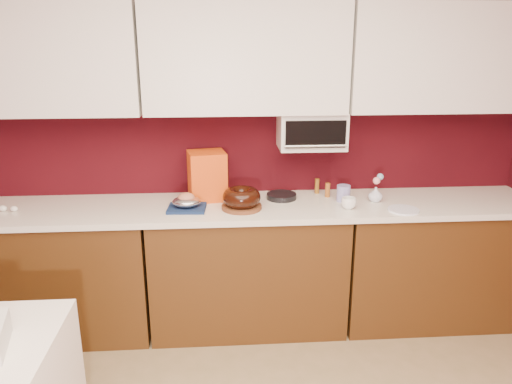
{
  "coord_description": "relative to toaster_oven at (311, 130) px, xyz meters",
  "views": [
    {
      "loc": [
        -0.17,
        -1.25,
        1.98
      ],
      "look_at": [
        0.05,
        1.84,
        1.02
      ],
      "focal_mm": 35.0,
      "sensor_mm": 36.0,
      "label": 1
    }
  ],
  "objects": [
    {
      "name": "upper_cabinet_right",
      "position": [
        0.88,
        -0.02,
        0.48
      ],
      "size": [
        1.31,
        0.33,
        0.7
      ],
      "primitive_type": "cube",
      "color": "white",
      "rests_on": "wall_back"
    },
    {
      "name": "upper_cabinet_left",
      "position": [
        -1.78,
        -0.02,
        0.48
      ],
      "size": [
        1.31,
        0.33,
        0.7
      ],
      "primitive_type": "cube",
      "color": "white",
      "rests_on": "wall_back"
    },
    {
      "name": "base_cabinet_center",
      "position": [
        -0.45,
        -0.17,
        -0.95
      ],
      "size": [
        1.31,
        0.58,
        0.86
      ],
      "primitive_type": "cube",
      "color": "#48290E",
      "rests_on": "floor"
    },
    {
      "name": "blue_jar",
      "position": [
        0.21,
        -0.13,
        -0.42
      ],
      "size": [
        0.12,
        0.12,
        0.11
      ],
      "primitive_type": "cylinder",
      "rotation": [
        0.0,
        0.0,
        -0.32
      ],
      "color": "#1D1B97",
      "rests_on": "countertop"
    },
    {
      "name": "wall_back",
      "position": [
        -0.45,
        0.15,
        -0.12
      ],
      "size": [
        4.0,
        0.02,
        2.5
      ],
      "primitive_type": "cube",
      "color": "#3A080E",
      "rests_on": "floor"
    },
    {
      "name": "flower_pink",
      "position": [
        0.43,
        -0.16,
        -0.33
      ],
      "size": [
        0.05,
        0.05,
        0.05
      ],
      "primitive_type": "sphere",
      "color": "pink",
      "rests_on": "flower_vase"
    },
    {
      "name": "foil_ham_nest",
      "position": [
        -0.85,
        -0.23,
        -0.42
      ],
      "size": [
        0.23,
        0.22,
        0.07
      ],
      "primitive_type": "ellipsoid",
      "rotation": [
        0.0,
        0.0,
        -0.41
      ],
      "color": "silver",
      "rests_on": "navy_towel"
    },
    {
      "name": "toaster_oven",
      "position": [
        0.0,
        0.0,
        0.0
      ],
      "size": [
        0.45,
        0.3,
        0.25
      ],
      "primitive_type": "cube",
      "color": "white",
      "rests_on": "upper_cabinet_center"
    },
    {
      "name": "toaster_oven_handle",
      "position": [
        0.0,
        -0.18,
        -0.07
      ],
      "size": [
        0.42,
        0.02,
        0.02
      ],
      "primitive_type": "cylinder",
      "rotation": [
        0.0,
        1.57,
        0.0
      ],
      "color": "silver",
      "rests_on": "toaster_oven"
    },
    {
      "name": "amber_bottle",
      "position": [
        0.12,
        -0.03,
        -0.42
      ],
      "size": [
        0.04,
        0.04,
        0.1
      ],
      "primitive_type": "cylinder",
      "rotation": [
        0.0,
        0.0,
        -0.22
      ],
      "color": "#98511B",
      "rests_on": "countertop"
    },
    {
      "name": "china_plate",
      "position": [
        0.56,
        -0.36,
        -0.47
      ],
      "size": [
        0.25,
        0.25,
        0.01
      ],
      "primitive_type": "cylinder",
      "rotation": [
        0.0,
        0.0,
        -0.27
      ],
      "color": "white",
      "rests_on": "countertop"
    },
    {
      "name": "roasted_ham",
      "position": [
        -0.85,
        -0.23,
        -0.4
      ],
      "size": [
        0.13,
        0.11,
        0.07
      ],
      "primitive_type": "ellipsoid",
      "rotation": [
        0.0,
        0.0,
        0.18
      ],
      "color": "tan",
      "rests_on": "foil_ham_nest"
    },
    {
      "name": "cake_base",
      "position": [
        -0.49,
        -0.24,
        -0.46
      ],
      "size": [
        0.34,
        0.34,
        0.02
      ],
      "primitive_type": "cylinder",
      "rotation": [
        0.0,
        0.0,
        0.38
      ],
      "color": "brown",
      "rests_on": "countertop"
    },
    {
      "name": "dark_pan",
      "position": [
        -0.2,
        -0.05,
        -0.46
      ],
      "size": [
        0.25,
        0.25,
        0.04
      ],
      "primitive_type": "cylinder",
      "rotation": [
        0.0,
        0.0,
        -0.2
      ],
      "color": "black",
      "rests_on": "countertop"
    },
    {
      "name": "countertop",
      "position": [
        -0.45,
        -0.17,
        -0.49
      ],
      "size": [
        4.0,
        0.62,
        0.04
      ],
      "primitive_type": "cube",
      "color": "silver",
      "rests_on": "base_cabinet_center"
    },
    {
      "name": "egg_right",
      "position": [
        -2.04,
        -0.18,
        -0.46
      ],
      "size": [
        0.06,
        0.06,
        0.04
      ],
      "primitive_type": "ellipsoid",
      "rotation": [
        0.0,
        0.0,
        0.38
      ],
      "color": "white",
      "rests_on": "countertop"
    },
    {
      "name": "amber_bottle_tall",
      "position": [
        0.07,
        0.06,
        -0.42
      ],
      "size": [
        0.04,
        0.04,
        0.11
      ],
      "primitive_type": "cylinder",
      "rotation": [
        0.0,
        0.0,
        0.25
      ],
      "color": "brown",
      "rests_on": "countertop"
    },
    {
      "name": "base_cabinet_left",
      "position": [
        -1.78,
        -0.17,
        -0.95
      ],
      "size": [
        1.31,
        0.58,
        0.86
      ],
      "primitive_type": "cube",
      "color": "#48290E",
      "rests_on": "floor"
    },
    {
      "name": "toaster_oven_door",
      "position": [
        0.0,
        -0.16,
        0.0
      ],
      "size": [
        0.4,
        0.02,
        0.18
      ],
      "primitive_type": "cube",
      "color": "black",
      "rests_on": "toaster_oven"
    },
    {
      "name": "bundt_cake",
      "position": [
        -0.49,
        -0.24,
        -0.4
      ],
      "size": [
        0.32,
        0.32,
        0.1
      ],
      "primitive_type": "torus",
      "rotation": [
        0.0,
        0.0,
        0.34
      ],
      "color": "black",
      "rests_on": "cake_base"
    },
    {
      "name": "coffee_mug",
      "position": [
        0.21,
        -0.29,
        -0.43
      ],
      "size": [
        0.09,
        0.09,
        0.09
      ],
      "primitive_type": "imported",
      "rotation": [
        0.0,
        0.0,
        0.11
      ],
      "color": "white",
      "rests_on": "countertop"
    },
    {
      "name": "egg_left",
      "position": [
        -1.97,
        -0.19,
        -0.46
      ],
      "size": [
        0.06,
        0.05,
        0.04
      ],
      "primitive_type": "ellipsoid",
      "rotation": [
        0.0,
        0.0,
        -0.29
      ],
      "color": "white",
      "rests_on": "countertop"
    },
    {
      "name": "flower_vase",
      "position": [
        0.43,
        -0.16,
        -0.42
      ],
      "size": [
        0.08,
        0.08,
        0.12
      ],
      "primitive_type": "imported",
      "rotation": [
        0.0,
        0.0,
        0.0
      ],
      "color": "silver",
      "rests_on": "countertop"
    },
    {
      "name": "pandoro_box",
      "position": [
        -0.72,
        -0.01,
        -0.31
      ],
      "size": [
        0.28,
        0.26,
        0.34
      ],
      "primitive_type": "cube",
      "rotation": [
        0.0,
        0.0,
        0.18
      ],
      "color": "red",
      "rests_on": "countertop"
    },
    {
      "name": "upper_cabinet_center",
      "position": [
        -0.45,
        -0.02,
        0.48
      ],
      "size": [
        1.31,
        0.33,
        0.7
      ],
      "primitive_type": "cube",
      "color": "white",
      "rests_on": "wall_back"
    },
    {
      "name": "base_cabinet_right",
      "position": [
        0.88,
        -0.17,
        -0.95
      ],
      "size": [
        1.31,
        0.58,
        0.86
      ],
      "primitive_type": "cube",
      "color": "#48290E",
      "rests_on": "floor"
    },
    {
      "name": "navy_towel",
      "position": [
        -0.85,
        -0.23,
        -0.47
      ],
      "size": [
        0.26,
        0.22,
        0.02
      ],
      "primitive_type": "cube",
      "rotation": [
        0.0,
        0.0,
        -0.06
      ],
      "color": "navy",
      "rests_on": "countertop"
    },
    {
      "name": "flower_blue",
      "position": [
        0.46,
        -0.14,
        -0.3
      ],
      "size": [
        0.05,
        0.05,
        0.05
      ],
      "primitive_type": "sphere",
      "color": "#7EAACB",
      "rests_on": "flower_vase"
    }
  ]
}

